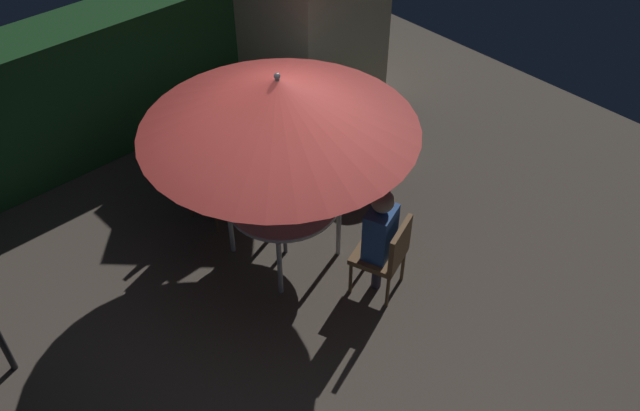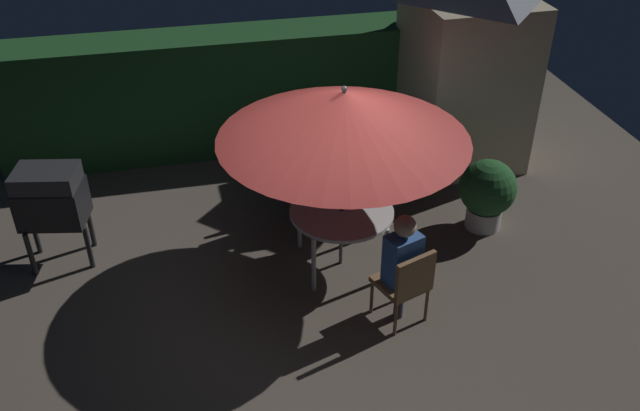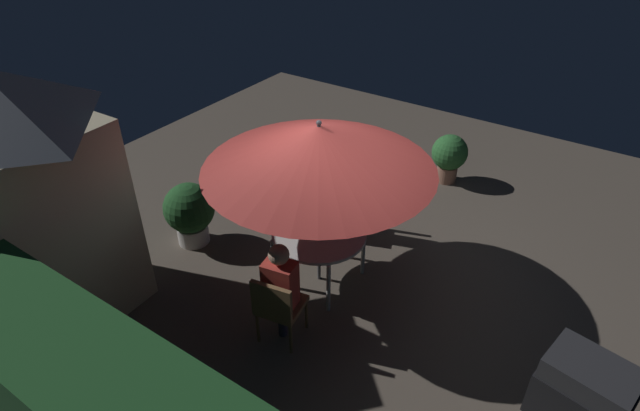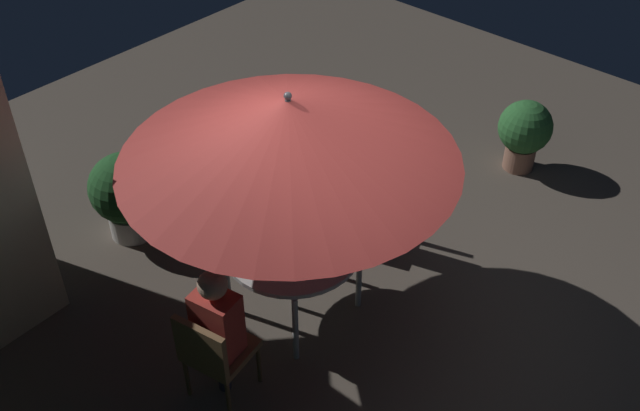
{
  "view_description": "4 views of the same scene",
  "coord_description": "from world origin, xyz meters",
  "views": [
    {
      "loc": [
        -2.77,
        -3.58,
        5.13
      ],
      "look_at": [
        0.54,
        0.01,
        0.81
      ],
      "focal_mm": 37.21,
      "sensor_mm": 36.0,
      "label": 1
    },
    {
      "loc": [
        -1.22,
        -5.68,
        4.94
      ],
      "look_at": [
        0.1,
        0.25,
        0.92
      ],
      "focal_mm": 38.67,
      "sensor_mm": 36.0,
      "label": 2
    },
    {
      "loc": [
        -2.43,
        4.52,
        4.47
      ],
      "look_at": [
        0.57,
        0.07,
        0.87
      ],
      "focal_mm": 29.11,
      "sensor_mm": 36.0,
      "label": 3
    },
    {
      "loc": [
        -2.86,
        3.65,
        4.88
      ],
      "look_at": [
        0.18,
        0.25,
        1.2
      ],
      "focal_mm": 41.82,
      "sensor_mm": 36.0,
      "label": 4
    }
  ],
  "objects": [
    {
      "name": "person_in_red",
      "position": [
        0.19,
        1.38,
        0.78
      ],
      "size": [
        0.38,
        0.3,
        1.26
      ],
      "color": "#CC3D33",
      "rests_on": "ground"
    },
    {
      "name": "hedge_backdrop",
      "position": [
        0.0,
        3.5,
        0.86
      ],
      "size": [
        7.38,
        0.83,
        1.72
      ],
      "color": "#1E4C23",
      "rests_on": "ground"
    },
    {
      "name": "bbq_grill",
      "position": [
        -2.72,
        1.14,
        0.85
      ],
      "size": [
        0.78,
        0.62,
        1.2
      ],
      "color": "black",
      "rests_on": "ground"
    },
    {
      "name": "chair_far_side",
      "position": [
        0.77,
        -0.7,
        0.52
      ],
      "size": [
        0.59,
        0.59,
        0.9
      ],
      "color": "olive",
      "rests_on": "ground"
    },
    {
      "name": "garden_shed",
      "position": [
        2.63,
        2.5,
        1.5
      ],
      "size": [
        1.62,
        1.71,
        2.95
      ],
      "color": "#C6B793",
      "rests_on": "ground"
    },
    {
      "name": "ground_plane",
      "position": [
        0.0,
        0.0,
        0.0
      ],
      "size": [
        11.0,
        11.0,
        0.0
      ],
      "primitive_type": "plane",
      "color": "brown"
    },
    {
      "name": "potted_plant_by_grill",
      "position": [
        2.27,
        0.71,
        0.5
      ],
      "size": [
        0.69,
        0.69,
        0.91
      ],
      "color": "silver",
      "rests_on": "ground"
    },
    {
      "name": "chair_near_shed",
      "position": [
        0.17,
        1.47,
        0.52
      ],
      "size": [
        0.54,
        0.54,
        0.9
      ],
      "color": "olive",
      "rests_on": "ground"
    },
    {
      "name": "patio_table",
      "position": [
        0.37,
        0.38,
        0.67
      ],
      "size": [
        1.15,
        1.15,
        0.73
      ],
      "color": "white",
      "rests_on": "ground"
    },
    {
      "name": "patio_umbrella",
      "position": [
        0.37,
        0.38,
        1.88
      ],
      "size": [
        2.62,
        2.62,
        2.2
      ],
      "color": "#4C4C51",
      "rests_on": "ground"
    },
    {
      "name": "person_in_blue",
      "position": [
        0.74,
        -0.62,
        0.78
      ],
      "size": [
        0.4,
        0.34,
        1.26
      ],
      "color": "#3866B2",
      "rests_on": "ground"
    }
  ]
}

